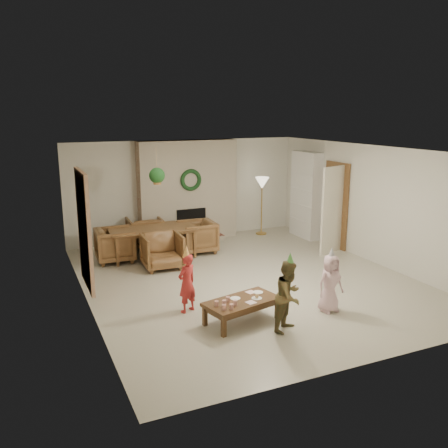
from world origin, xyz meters
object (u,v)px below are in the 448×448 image
dining_table (153,243)px  child_plaid (289,296)px  child_pink (330,283)px  dining_chair_far (145,232)px  dining_chair_near (162,251)px  coffee_table_top (242,302)px  dining_chair_right (197,237)px  child_red (187,283)px  dining_chair_left (115,245)px

dining_table → child_plaid: bearing=-76.7°
child_pink → dining_chair_far: bearing=107.2°
dining_chair_near → dining_chair_far: bearing=90.0°
dining_table → coffee_table_top: dining_table is taller
dining_chair_right → coffee_table_top: size_ratio=0.69×
dining_table → child_pink: (1.82, -4.06, 0.15)m
coffee_table_top → child_pink: 1.51m
dining_table → child_pink: 4.45m
dining_table → dining_chair_far: (0.03, 0.83, 0.03)m
dining_chair_near → coffee_table_top: bearing=-80.8°
child_red → child_pink: size_ratio=1.02×
child_pink → dining_chair_right: bearing=98.1°
dining_chair_near → dining_chair_left: size_ratio=1.00×
dining_table → dining_chair_left: dining_chair_left is taller
dining_table → dining_chair_left: bearing=180.0°
dining_chair_right → dining_chair_far: bearing=-128.7°
dining_chair_far → dining_chair_left: bearing=45.0°
child_plaid → dining_table: bearing=68.9°
dining_chair_far → dining_chair_right: size_ratio=1.00×
dining_chair_right → child_red: child_red is taller
child_plaid → dining_chair_near: bearing=71.9°
dining_chair_right → child_plaid: 4.34m
child_red → child_plaid: 1.69m
dining_chair_near → child_red: (-0.28, -2.30, 0.12)m
coffee_table_top → dining_chair_far: bearing=80.5°
dining_chair_near → child_pink: (1.85, -3.23, 0.11)m
dining_chair_left → dining_chair_right: same height
dining_chair_near → dining_chair_right: (1.07, 0.79, 0.00)m
dining_chair_right → child_red: size_ratio=0.83×
dining_chair_left → dining_chair_right: (1.87, -0.08, 0.00)m
dining_chair_left → coffee_table_top: bearing=-161.0°
dining_chair_far → child_plaid: 5.27m
dining_chair_left → dining_table: bearing=-90.0°
child_red → dining_chair_right: bearing=-138.5°
dining_chair_near → dining_chair_right: size_ratio=1.00×
coffee_table_top → child_plaid: (0.51, -0.53, 0.21)m
dining_chair_far → dining_chair_left: size_ratio=1.00×
dining_chair_left → child_red: size_ratio=0.83×
dining_chair_near → dining_chair_far: (0.07, 1.66, 0.00)m
dining_chair_far → dining_chair_left: 1.18m
dining_table → child_plaid: size_ratio=1.76×
dining_chair_far → coffee_table_top: bearing=96.0°
dining_chair_right → child_plaid: bearing=-0.2°
dining_table → coffee_table_top: (0.33, -3.85, 0.00)m
dining_chair_far → child_red: bearing=87.4°
dining_table → dining_chair_near: bearing=-90.0°
dining_table → child_plaid: (0.84, -4.37, 0.21)m
coffee_table_top → child_red: child_red is taller
child_plaid → child_pink: 1.02m
coffee_table_top → dining_chair_left: bearing=93.5°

